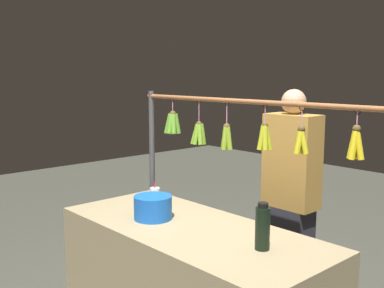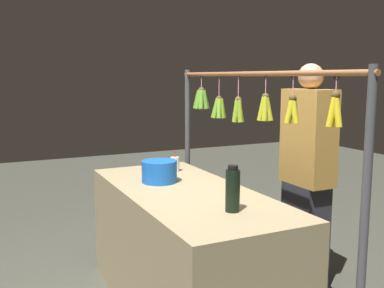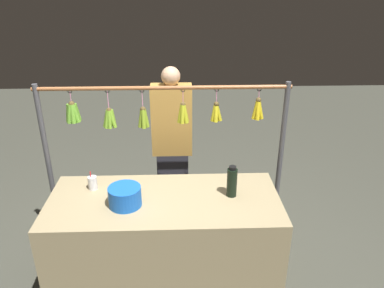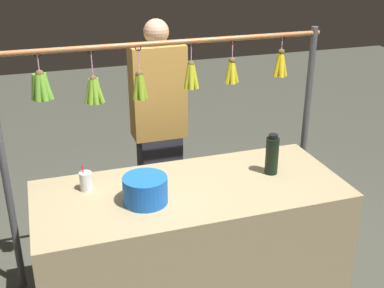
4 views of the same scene
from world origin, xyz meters
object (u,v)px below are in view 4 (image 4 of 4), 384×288
object	(u,v)px
water_bottle	(272,155)
drink_cup	(86,181)
blue_bucket	(145,190)
vendor_person	(159,131)

from	to	relation	value
water_bottle	drink_cup	size ratio (longest dim) A/B	1.63
blue_bucket	vendor_person	distance (m)	1.05
water_bottle	drink_cup	bearing A→B (deg)	-7.04
water_bottle	blue_bucket	bearing A→B (deg)	7.46
blue_bucket	water_bottle	bearing A→B (deg)	-172.54
water_bottle	vendor_person	bearing A→B (deg)	-62.44
water_bottle	blue_bucket	size ratio (longest dim) A/B	1.04
blue_bucket	vendor_person	xyz separation A→B (m)	(-0.33, -0.99, -0.09)
vendor_person	drink_cup	bearing A→B (deg)	50.70
water_bottle	drink_cup	xyz separation A→B (m)	(1.08, -0.13, -0.06)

